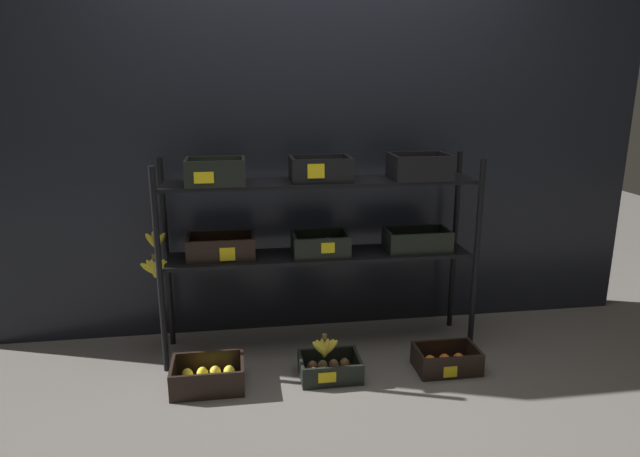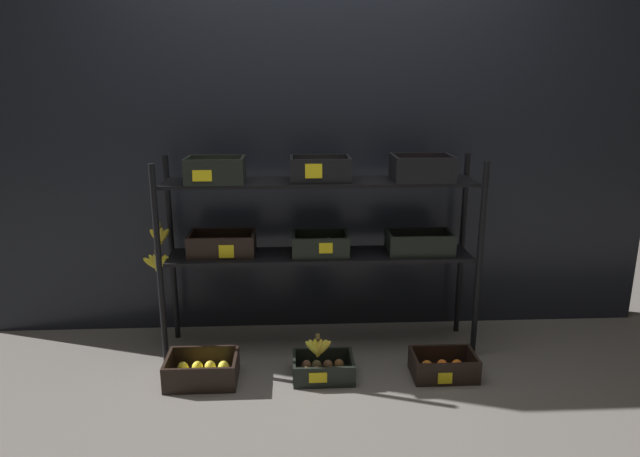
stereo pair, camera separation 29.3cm
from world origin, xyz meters
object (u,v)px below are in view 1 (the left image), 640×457
Objects in this scene: crate_ground_kiwi at (330,369)px; display_rack at (315,218)px; crate_ground_tangerine at (446,361)px; crate_ground_lemon at (208,378)px; banana_bunch_loose at (325,348)px.

display_rack is at bearing 94.37° from crate_ground_kiwi.
display_rack reaches higher than crate_ground_tangerine.
banana_bunch_loose is (0.60, 0.00, 0.12)m from crate_ground_lemon.
display_rack is 1.01m from crate_ground_lemon.
crate_ground_tangerine is at bearing -29.10° from display_rack.
crate_ground_tangerine is at bearing -0.41° from crate_ground_lemon.
crate_ground_tangerine is (0.64, -0.02, 0.00)m from crate_ground_kiwi.
banana_bunch_loose is at bearing -89.96° from display_rack.
crate_ground_lemon is 1.09× the size of crate_ground_tangerine.
crate_ground_lemon is at bearing -179.33° from crate_ground_kiwi.
banana_bunch_loose is at bearing 0.42° from crate_ground_lemon.
display_rack is at bearing 30.99° from crate_ground_lemon.
crate_ground_lemon is at bearing 179.59° from crate_ground_tangerine.
crate_ground_tangerine is (0.67, -0.37, -0.74)m from display_rack.
crate_ground_kiwi is (0.63, 0.01, -0.01)m from crate_ground_lemon.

